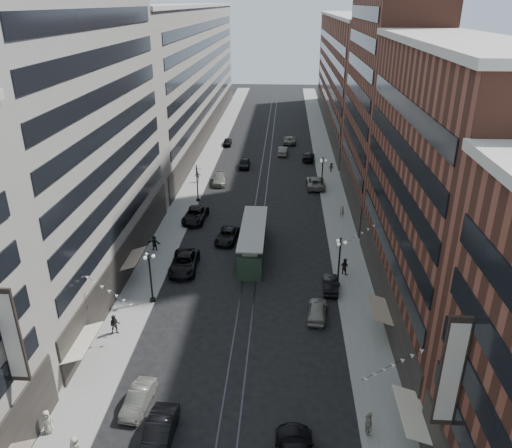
% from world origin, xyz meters
% --- Properties ---
extents(ground, '(220.00, 220.00, 0.00)m').
position_xyz_m(ground, '(0.00, 60.00, 0.00)').
color(ground, black).
rests_on(ground, ground).
extents(sidewalk_west, '(4.00, 180.00, 0.15)m').
position_xyz_m(sidewalk_west, '(-11.00, 70.00, 0.07)').
color(sidewalk_west, gray).
rests_on(sidewalk_west, ground).
extents(sidewalk_east, '(4.00, 180.00, 0.15)m').
position_xyz_m(sidewalk_east, '(11.00, 70.00, 0.07)').
color(sidewalk_east, gray).
rests_on(sidewalk_east, ground).
extents(rail_west, '(0.12, 180.00, 0.02)m').
position_xyz_m(rail_west, '(-0.70, 70.00, 0.01)').
color(rail_west, '#2D2D33').
rests_on(rail_west, ground).
extents(rail_east, '(0.12, 180.00, 0.02)m').
position_xyz_m(rail_east, '(0.70, 70.00, 0.01)').
color(rail_east, '#2D2D33').
rests_on(rail_east, ground).
extents(building_west_mid, '(8.00, 36.00, 28.00)m').
position_xyz_m(building_west_mid, '(-17.00, 33.00, 14.00)').
color(building_west_mid, gray).
rests_on(building_west_mid, ground).
extents(building_west_far, '(8.00, 90.00, 26.00)m').
position_xyz_m(building_west_far, '(-17.00, 96.00, 13.00)').
color(building_west_far, gray).
rests_on(building_west_far, ground).
extents(building_east_mid, '(8.00, 30.00, 24.00)m').
position_xyz_m(building_east_mid, '(17.00, 28.00, 12.00)').
color(building_east_mid, brown).
rests_on(building_east_mid, ground).
extents(building_east_tower, '(8.00, 26.00, 42.00)m').
position_xyz_m(building_east_tower, '(17.00, 56.00, 21.00)').
color(building_east_tower, brown).
rests_on(building_east_tower, ground).
extents(building_east_far, '(8.00, 72.00, 24.00)m').
position_xyz_m(building_east_far, '(17.00, 105.00, 12.00)').
color(building_east_far, brown).
rests_on(building_east_far, ground).
extents(lamppost_sw_far, '(1.03, 1.14, 5.52)m').
position_xyz_m(lamppost_sw_far, '(-9.20, 28.00, 3.10)').
color(lamppost_sw_far, black).
rests_on(lamppost_sw_far, sidewalk_west).
extents(lamppost_sw_mid, '(1.03, 1.14, 5.52)m').
position_xyz_m(lamppost_sw_mid, '(-9.20, 55.00, 3.10)').
color(lamppost_sw_mid, black).
rests_on(lamppost_sw_mid, sidewalk_west).
extents(lamppost_se_far, '(1.03, 1.14, 5.52)m').
position_xyz_m(lamppost_se_far, '(9.20, 32.00, 3.10)').
color(lamppost_se_far, black).
rests_on(lamppost_se_far, sidewalk_east).
extents(lamppost_se_mid, '(1.03, 1.14, 5.52)m').
position_xyz_m(lamppost_se_mid, '(9.20, 60.00, 3.10)').
color(lamppost_se_mid, black).
rests_on(lamppost_se_mid, sidewalk_east).
extents(streetcar, '(2.81, 12.72, 3.52)m').
position_xyz_m(streetcar, '(0.00, 38.78, 1.62)').
color(streetcar, '#243928').
rests_on(streetcar, ground).
extents(car_1, '(1.91, 4.30, 1.37)m').
position_xyz_m(car_1, '(-6.80, 14.34, 0.69)').
color(car_1, '#646259').
rests_on(car_1, ground).
extents(car_2, '(3.06, 6.27, 1.71)m').
position_xyz_m(car_2, '(-7.33, 34.67, 0.86)').
color(car_2, black).
rests_on(car_2, ground).
extents(car_4, '(2.24, 4.55, 1.49)m').
position_xyz_m(car_4, '(6.80, 26.48, 0.75)').
color(car_4, gray).
rests_on(car_4, ground).
extents(car_5, '(1.85, 5.03, 1.65)m').
position_xyz_m(car_5, '(-4.50, 11.19, 0.82)').
color(car_5, black).
rests_on(car_5, ground).
extents(pedestrian_1, '(0.94, 0.61, 1.80)m').
position_xyz_m(pedestrian_1, '(-9.50, 9.46, 1.05)').
color(pedestrian_1, '#B2A893').
rests_on(pedestrian_1, sidewalk_west).
extents(pedestrian_2, '(1.01, 0.73, 1.88)m').
position_xyz_m(pedestrian_2, '(-11.17, 22.62, 1.09)').
color(pedestrian_2, black).
rests_on(pedestrian_2, sidewalk_west).
extents(pedestrian_4, '(0.70, 1.20, 1.92)m').
position_xyz_m(pedestrian_4, '(9.51, 12.55, 1.11)').
color(pedestrian_4, gray).
rests_on(pedestrian_4, sidewalk_east).
extents(car_7, '(3.13, 6.16, 1.67)m').
position_xyz_m(car_7, '(-8.40, 48.07, 0.83)').
color(car_7, black).
rests_on(car_7, ground).
extents(car_8, '(2.65, 5.57, 1.57)m').
position_xyz_m(car_8, '(-7.02, 63.24, 0.78)').
color(car_8, slate).
rests_on(car_8, ground).
extents(car_9, '(1.73, 4.16, 1.41)m').
position_xyz_m(car_9, '(-8.40, 86.69, 0.70)').
color(car_9, black).
rests_on(car_9, ground).
extents(car_10, '(1.59, 4.22, 1.37)m').
position_xyz_m(car_10, '(8.40, 31.38, 0.69)').
color(car_10, black).
rests_on(car_10, ground).
extents(car_11, '(2.86, 6.08, 1.68)m').
position_xyz_m(car_11, '(8.40, 62.31, 0.84)').
color(car_11, slate).
rests_on(car_11, ground).
extents(car_12, '(2.64, 5.36, 1.50)m').
position_xyz_m(car_12, '(7.83, 77.09, 0.75)').
color(car_12, black).
rests_on(car_12, ground).
extents(car_13, '(1.99, 4.71, 1.59)m').
position_xyz_m(car_13, '(-3.69, 71.97, 0.79)').
color(car_13, black).
rests_on(car_13, ground).
extents(car_14, '(1.90, 4.85, 1.57)m').
position_xyz_m(car_14, '(3.05, 80.56, 0.79)').
color(car_14, '#66625B').
rests_on(car_14, ground).
extents(pedestrian_5, '(1.73, 0.76, 1.81)m').
position_xyz_m(pedestrian_5, '(-11.69, 38.90, 1.05)').
color(pedestrian_5, black).
rests_on(pedestrian_5, sidewalk_west).
extents(pedestrian_6, '(1.17, 0.66, 1.90)m').
position_xyz_m(pedestrian_6, '(-10.62, 63.42, 1.10)').
color(pedestrian_6, '#A6988A').
rests_on(pedestrian_6, sidewalk_west).
extents(pedestrian_7, '(1.03, 0.90, 1.85)m').
position_xyz_m(pedestrian_7, '(10.12, 34.53, 1.08)').
color(pedestrian_7, black).
rests_on(pedestrian_7, sidewalk_east).
extents(pedestrian_8, '(0.73, 0.57, 1.77)m').
position_xyz_m(pedestrian_8, '(11.37, 50.23, 1.04)').
color(pedestrian_8, gray).
rests_on(pedestrian_8, sidewalk_east).
extents(pedestrian_9, '(1.09, 0.67, 1.58)m').
position_xyz_m(pedestrian_9, '(11.50, 70.03, 0.94)').
color(pedestrian_9, black).
rests_on(pedestrian_9, sidewalk_east).
extents(car_extra_0, '(2.53, 5.46, 1.51)m').
position_xyz_m(car_extra_0, '(4.37, 89.02, 0.76)').
color(car_extra_0, gray).
rests_on(car_extra_0, ground).
extents(car_extra_1, '(2.97, 5.39, 1.43)m').
position_xyz_m(car_extra_1, '(-3.41, 42.16, 0.72)').
color(car_extra_1, black).
rests_on(car_extra_1, ground).
extents(pedestrian_extra_0, '(0.99, 0.74, 1.81)m').
position_xyz_m(pedestrian_extra_0, '(-12.23, 11.48, 1.06)').
color(pedestrian_extra_0, '#BBB29B').
rests_on(pedestrian_extra_0, sidewalk_west).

